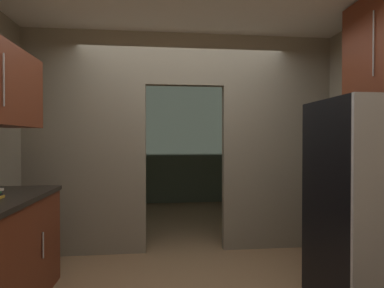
# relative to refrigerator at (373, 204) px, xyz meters

# --- Properties ---
(kitchen_overhead_slab) EXTENTS (4.17, 6.44, 0.06)m
(kitchen_overhead_slab) POSITION_rel_refrigerator_xyz_m (-1.46, 0.60, 1.86)
(kitchen_overhead_slab) COLOR silver
(kitchen_partition) EXTENTS (3.77, 0.12, 2.68)m
(kitchen_partition) POSITION_rel_refrigerator_xyz_m (-1.47, 1.45, 0.57)
(kitchen_partition) COLOR gray
(kitchen_partition) RESTS_ON ground
(adjoining_room_shell) EXTENTS (3.77, 2.98, 2.68)m
(adjoining_room_shell) POSITION_rel_refrigerator_xyz_m (-1.46, 3.49, 0.49)
(adjoining_room_shell) COLOR slate
(adjoining_room_shell) RESTS_ON ground
(refrigerator) EXTENTS (0.85, 0.78, 1.70)m
(refrigerator) POSITION_rel_refrigerator_xyz_m (0.00, 0.00, 0.00)
(refrigerator) COLOR black
(refrigerator) RESTS_ON ground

